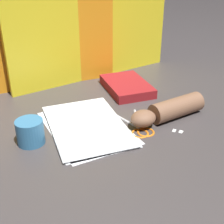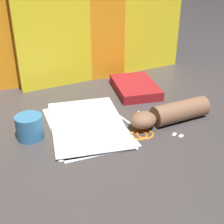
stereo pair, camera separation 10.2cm
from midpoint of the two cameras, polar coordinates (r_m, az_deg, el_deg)
ground_plane at (r=1.06m, az=-4.61°, el=-2.62°), size 6.00×6.00×0.00m
backdrop_panel_left at (r=1.32m, az=-20.39°, el=13.25°), size 0.86×0.05×0.48m
backdrop_panel_center at (r=1.39m, az=-5.65°, el=17.70°), size 0.78×0.14×0.59m
paper_stack at (r=1.05m, az=-7.38°, el=-2.60°), size 0.27×0.38×0.01m
book_closed at (r=1.31m, az=0.50°, el=4.70°), size 0.19×0.26×0.04m
scissors at (r=1.04m, az=2.21°, el=-2.96°), size 0.11×0.19×0.01m
hand_forearm at (r=1.09m, az=7.69°, el=0.26°), size 0.30×0.11×0.07m
paper_scrap_near at (r=1.04m, az=8.59°, el=-3.43°), size 0.02×0.02×0.00m
paper_scrap_mid at (r=1.04m, az=9.78°, el=-3.64°), size 0.02×0.02×0.00m
paper_scrap_far at (r=0.94m, az=-0.73°, el=-6.73°), size 0.03×0.02×0.00m
mug at (r=0.99m, az=-17.58°, el=-3.65°), size 0.08×0.08×0.08m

